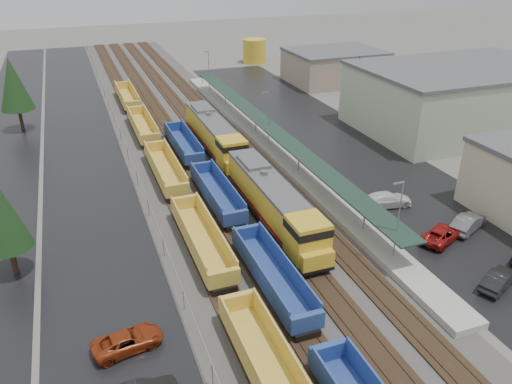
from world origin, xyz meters
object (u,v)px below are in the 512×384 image
(well_string_yellow, at_px, (181,200))
(locomotive_trail, at_px, (215,136))
(parked_car_west_c, at_px, (128,341))
(locomotive_lead, at_px, (274,204))
(storage_tank, at_px, (254,51))
(parked_car_east_b, at_px, (442,235))
(well_string_blue, at_px, (272,276))
(parked_car_east_e, at_px, (468,223))
(parked_car_east_a, at_px, (499,280))
(parked_car_east_c, at_px, (387,200))

(well_string_yellow, bearing_deg, locomotive_trail, 60.83)
(parked_car_west_c, bearing_deg, locomotive_lead, -62.83)
(storage_tank, xyz_separation_m, parked_car_west_c, (-41.39, -86.04, -2.06))
(locomotive_trail, height_order, parked_car_east_b, locomotive_trail)
(parked_car_east_b, bearing_deg, storage_tank, -32.05)
(storage_tank, bearing_deg, well_string_blue, -109.40)
(parked_car_east_b, bearing_deg, well_string_blue, 69.09)
(parked_car_west_c, height_order, parked_car_east_e, parked_car_east_e)
(parked_car_east_a, bearing_deg, parked_car_east_e, -50.28)
(parked_car_east_e, bearing_deg, well_string_yellow, 36.31)
(well_string_blue, bearing_deg, parked_car_west_c, -166.39)
(well_string_yellow, distance_m, parked_car_east_a, 31.15)
(parked_car_east_b, bearing_deg, parked_car_east_e, -102.58)
(storage_tank, bearing_deg, parked_car_east_a, -97.46)
(parked_car_west_c, bearing_deg, locomotive_trail, -35.89)
(locomotive_trail, xyz_separation_m, parked_car_east_b, (13.89, -29.28, -1.81))
(locomotive_trail, distance_m, well_string_yellow, 16.47)
(locomotive_trail, bearing_deg, well_string_yellow, -119.17)
(well_string_blue, relative_size, parked_car_east_b, 15.34)
(well_string_yellow, relative_size, well_string_blue, 1.28)
(storage_tank, relative_size, parked_car_west_c, 1.11)
(storage_tank, relative_size, parked_car_east_a, 1.20)
(storage_tank, distance_m, parked_car_east_a, 90.43)
(locomotive_lead, bearing_deg, storage_tank, 71.11)
(locomotive_trail, relative_size, parked_car_east_b, 4.14)
(locomotive_lead, xyz_separation_m, parked_car_west_c, (-16.13, -12.23, -1.84))
(parked_car_west_c, height_order, parked_car_east_b, parked_car_east_b)
(parked_car_west_c, xyz_separation_m, parked_car_east_c, (29.17, 11.87, 0.11))
(storage_tank, bearing_deg, parked_car_east_c, -99.35)
(locomotive_lead, relative_size, storage_tank, 3.84)
(locomotive_lead, xyz_separation_m, well_string_yellow, (-8.00, 6.67, -1.32))
(locomotive_trail, relative_size, storage_tank, 3.84)
(parked_car_east_b, relative_size, parked_car_east_c, 0.93)
(locomotive_trail, height_order, well_string_yellow, locomotive_trail)
(well_string_yellow, height_order, parked_car_east_a, well_string_yellow)
(parked_car_west_c, distance_m, parked_car_east_e, 34.11)
(parked_car_east_b, bearing_deg, locomotive_lead, 35.03)
(locomotive_lead, distance_m, parked_car_east_c, 13.16)
(locomotive_lead, relative_size, locomotive_trail, 1.00)
(well_string_yellow, distance_m, parked_car_east_c, 22.19)
(parked_car_east_c, height_order, parked_car_east_e, parked_car_east_e)
(storage_tank, distance_m, parked_car_east_b, 82.90)
(parked_car_east_a, bearing_deg, locomotive_trail, -3.77)
(locomotive_lead, bearing_deg, locomotive_trail, 90.00)
(parked_car_east_a, bearing_deg, storage_tank, -31.40)
(well_string_yellow, bearing_deg, parked_car_east_e, -28.92)
(parked_car_east_c, bearing_deg, parked_car_west_c, 118.46)
(locomotive_lead, relative_size, parked_car_east_e, 4.21)
(well_string_blue, distance_m, storage_tank, 88.12)
(locomotive_trail, relative_size, well_string_yellow, 0.21)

